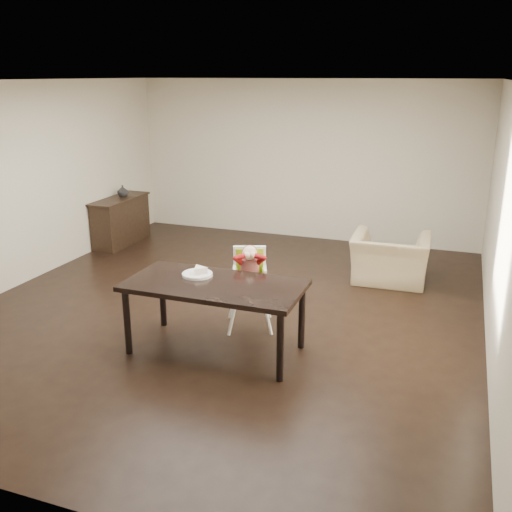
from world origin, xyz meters
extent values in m
plane|color=black|center=(0.00, 0.00, 0.00)|extent=(7.00, 7.00, 0.00)
cube|color=beige|center=(0.00, 3.50, 1.35)|extent=(6.00, 0.02, 2.70)
cube|color=beige|center=(0.00, -3.50, 1.35)|extent=(6.00, 0.02, 2.70)
cube|color=beige|center=(-3.00, 0.00, 1.35)|extent=(0.02, 7.00, 2.70)
cube|color=beige|center=(3.00, 0.00, 1.35)|extent=(0.02, 7.00, 2.70)
cube|color=white|center=(0.00, 0.00, 2.70)|extent=(6.00, 7.00, 0.02)
cube|color=black|center=(0.33, -1.06, 0.72)|extent=(1.80, 0.90, 0.05)
cylinder|color=black|center=(-0.49, -1.43, 0.35)|extent=(0.07, 0.07, 0.70)
cylinder|color=black|center=(1.15, -1.43, 0.35)|extent=(0.07, 0.07, 0.70)
cylinder|color=black|center=(-0.49, -0.69, 0.35)|extent=(0.07, 0.07, 0.70)
cylinder|color=black|center=(1.15, -0.69, 0.35)|extent=(0.07, 0.07, 0.70)
cylinder|color=white|center=(0.35, -0.61, 0.26)|extent=(0.05, 0.05, 0.51)
cylinder|color=white|center=(0.69, -0.47, 0.26)|extent=(0.05, 0.05, 0.51)
cylinder|color=white|center=(0.22, -0.26, 0.26)|extent=(0.05, 0.05, 0.51)
cylinder|color=white|center=(0.56, -0.13, 0.26)|extent=(0.05, 0.05, 0.51)
cube|color=white|center=(0.45, -0.37, 0.51)|extent=(0.46, 0.44, 0.05)
cube|color=#91B016|center=(0.45, -0.37, 0.55)|extent=(0.37, 0.36, 0.03)
cube|color=white|center=(0.40, -0.24, 0.72)|extent=(0.36, 0.18, 0.39)
cube|color=#91B016|center=(0.41, -0.26, 0.72)|extent=(0.30, 0.13, 0.35)
cube|color=black|center=(0.38, -0.35, 0.72)|extent=(0.09, 0.16, 0.02)
cube|color=black|center=(0.49, -0.30, 0.72)|extent=(0.09, 0.16, 0.02)
cylinder|color=#B21C14|center=(0.45, -0.37, 0.68)|extent=(0.27, 0.27, 0.25)
sphere|color=beige|center=(0.46, -0.39, 0.88)|extent=(0.21, 0.21, 0.17)
ellipsoid|color=brown|center=(0.45, -0.36, 0.90)|extent=(0.21, 0.21, 0.13)
sphere|color=beige|center=(0.46, -0.48, 0.89)|extent=(0.09, 0.09, 0.07)
sphere|color=beige|center=(0.52, -0.46, 0.89)|extent=(0.09, 0.09, 0.07)
cylinder|color=white|center=(0.07, -0.91, 0.76)|extent=(0.41, 0.41, 0.02)
torus|color=white|center=(0.07, -0.91, 0.78)|extent=(0.41, 0.41, 0.02)
imported|color=tan|center=(1.76, 1.67, 0.45)|extent=(1.05, 0.71, 0.90)
cube|color=black|center=(-2.78, 2.03, 0.38)|extent=(0.40, 1.20, 0.76)
cube|color=black|center=(-2.78, 2.03, 0.78)|extent=(0.44, 1.26, 0.03)
imported|color=#99999E|center=(-2.78, 2.15, 0.88)|extent=(0.20, 0.21, 0.19)
camera|label=1|loc=(2.57, -5.99, 2.76)|focal=40.00mm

